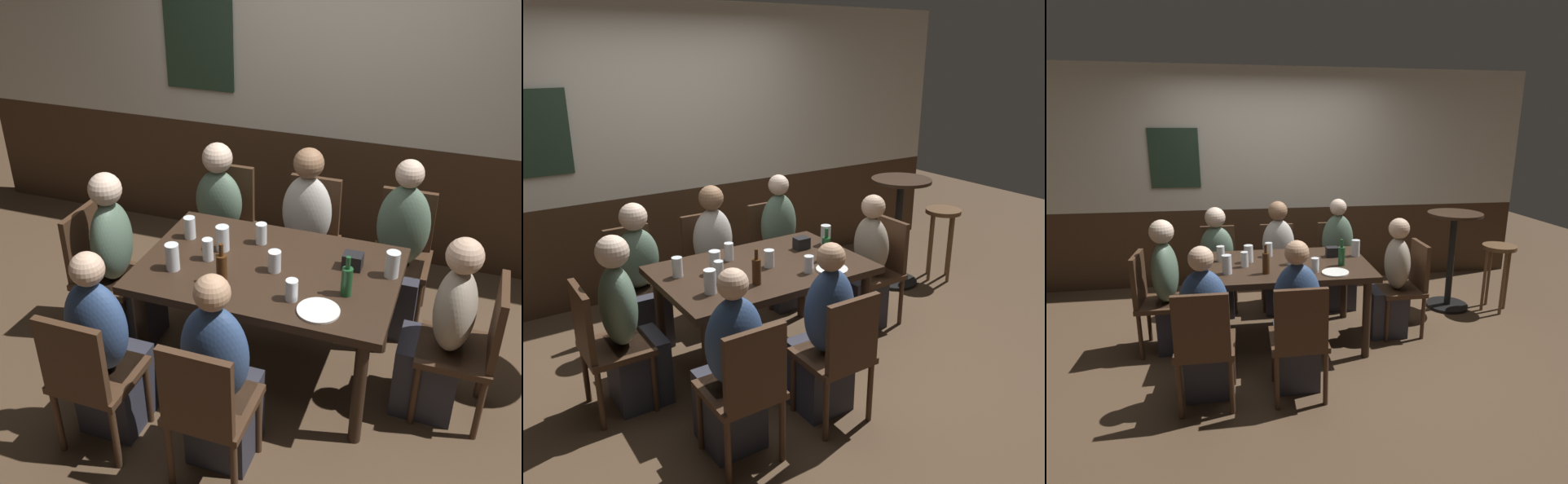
% 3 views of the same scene
% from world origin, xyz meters
% --- Properties ---
extents(ground_plane, '(12.00, 12.00, 0.00)m').
position_xyz_m(ground_plane, '(0.00, 0.00, 0.00)').
color(ground_plane, '#4C3826').
extents(wall_back, '(6.40, 0.13, 2.60)m').
position_xyz_m(wall_back, '(-0.01, 1.65, 1.30)').
color(wall_back, '#3D2819').
rests_on(wall_back, ground_plane).
extents(dining_table, '(1.46, 0.96, 0.74)m').
position_xyz_m(dining_table, '(0.00, 0.00, 0.66)').
color(dining_table, black).
rests_on(dining_table, ground_plane).
extents(chair_head_east, '(0.40, 0.40, 0.88)m').
position_xyz_m(chair_head_east, '(1.15, 0.00, 0.50)').
color(chair_head_east, '#422B1C').
rests_on(chair_head_east, ground_plane).
extents(chair_mid_near, '(0.40, 0.40, 0.88)m').
position_xyz_m(chair_mid_near, '(0.00, -0.90, 0.50)').
color(chair_mid_near, '#422B1C').
rests_on(chair_mid_near, ground_plane).
extents(chair_right_far, '(0.40, 0.40, 0.88)m').
position_xyz_m(chair_right_far, '(0.64, 0.90, 0.50)').
color(chair_right_far, '#422B1C').
rests_on(chair_right_far, ground_plane).
extents(chair_mid_far, '(0.40, 0.40, 0.88)m').
position_xyz_m(chair_mid_far, '(0.00, 0.90, 0.50)').
color(chair_mid_far, '#422B1C').
rests_on(chair_mid_far, ground_plane).
extents(chair_left_far, '(0.40, 0.40, 0.88)m').
position_xyz_m(chair_left_far, '(-0.64, 0.90, 0.50)').
color(chair_left_far, '#422B1C').
rests_on(chair_left_far, ground_plane).
extents(chair_left_near, '(0.40, 0.40, 0.88)m').
position_xyz_m(chair_left_near, '(-0.64, -0.90, 0.50)').
color(chair_left_near, '#422B1C').
rests_on(chair_left_near, ground_plane).
extents(chair_head_west, '(0.40, 0.40, 0.88)m').
position_xyz_m(chair_head_west, '(-1.15, 0.00, 0.50)').
color(chair_head_west, '#422B1C').
rests_on(chair_head_west, ground_plane).
extents(person_head_east, '(0.37, 0.34, 1.12)m').
position_xyz_m(person_head_east, '(0.98, 0.00, 0.47)').
color(person_head_east, '#2D2D38').
rests_on(person_head_east, ground_plane).
extents(person_mid_near, '(0.34, 0.37, 1.15)m').
position_xyz_m(person_mid_near, '(0.00, -0.73, 0.48)').
color(person_mid_near, '#2D2D38').
rests_on(person_mid_near, ground_plane).
extents(person_right_far, '(0.34, 0.37, 1.18)m').
position_xyz_m(person_right_far, '(0.64, 0.73, 0.50)').
color(person_right_far, '#2D2D38').
rests_on(person_right_far, ground_plane).
extents(person_mid_far, '(0.34, 0.37, 1.17)m').
position_xyz_m(person_mid_far, '(-0.00, 0.73, 0.50)').
color(person_mid_far, '#2D2D38').
rests_on(person_mid_far, ground_plane).
extents(person_left_far, '(0.34, 0.37, 1.12)m').
position_xyz_m(person_left_far, '(-0.64, 0.73, 0.48)').
color(person_left_far, '#2D2D38').
rests_on(person_left_far, ground_plane).
extents(person_left_near, '(0.34, 0.37, 1.14)m').
position_xyz_m(person_left_near, '(-0.64, -0.73, 0.47)').
color(person_left_near, '#2D2D38').
rests_on(person_left_near, ground_plane).
extents(person_head_west, '(0.37, 0.34, 1.17)m').
position_xyz_m(person_head_west, '(-0.99, 0.00, 0.49)').
color(person_head_west, '#2D2D38').
rests_on(person_head_west, ground_plane).
extents(pint_glass_pale, '(0.08, 0.08, 0.15)m').
position_xyz_m(pint_glass_pale, '(0.67, 0.14, 0.81)').
color(pint_glass_pale, silver).
rests_on(pint_glass_pale, dining_table).
extents(pint_glass_amber, '(0.06, 0.06, 0.13)m').
position_xyz_m(pint_glass_amber, '(-0.36, -0.04, 0.80)').
color(pint_glass_amber, silver).
rests_on(pint_glass_amber, dining_table).
extents(tumbler_short, '(0.08, 0.08, 0.16)m').
position_xyz_m(tumbler_short, '(-0.50, -0.20, 0.81)').
color(tumbler_short, silver).
rests_on(tumbler_short, dining_table).
extents(pint_glass_stout, '(0.07, 0.07, 0.12)m').
position_xyz_m(pint_glass_stout, '(0.04, -0.03, 0.79)').
color(pint_glass_stout, silver).
rests_on(pint_glass_stout, dining_table).
extents(beer_glass_half, '(0.07, 0.07, 0.12)m').
position_xyz_m(beer_glass_half, '(0.22, -0.27, 0.80)').
color(beer_glass_half, silver).
rests_on(beer_glass_half, dining_table).
extents(beer_glass_tall, '(0.07, 0.07, 0.13)m').
position_xyz_m(beer_glass_tall, '(-0.13, 0.24, 0.80)').
color(beer_glass_tall, silver).
rests_on(beer_glass_tall, dining_table).
extents(tumbler_water, '(0.08, 0.08, 0.15)m').
position_xyz_m(tumbler_water, '(-0.32, 0.09, 0.81)').
color(tumbler_water, silver).
rests_on(tumbler_water, dining_table).
extents(highball_clear, '(0.07, 0.07, 0.14)m').
position_xyz_m(highball_clear, '(-0.57, 0.16, 0.80)').
color(highball_clear, silver).
rests_on(highball_clear, dining_table).
extents(beer_bottle_green, '(0.06, 0.06, 0.23)m').
position_xyz_m(beer_bottle_green, '(0.47, -0.13, 0.83)').
color(beer_bottle_green, '#194723').
rests_on(beer_bottle_green, dining_table).
extents(beer_bottle_brown, '(0.06, 0.06, 0.24)m').
position_xyz_m(beer_bottle_brown, '(-0.19, -0.24, 0.84)').
color(beer_bottle_brown, '#42230F').
rests_on(beer_bottle_brown, dining_table).
extents(plate_white_large, '(0.22, 0.22, 0.01)m').
position_xyz_m(plate_white_large, '(0.38, -0.32, 0.75)').
color(plate_white_large, white).
rests_on(plate_white_large, dining_table).
extents(condiment_caddy, '(0.11, 0.09, 0.09)m').
position_xyz_m(condiment_caddy, '(0.45, 0.15, 0.79)').
color(condiment_caddy, black).
rests_on(condiment_caddy, dining_table).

